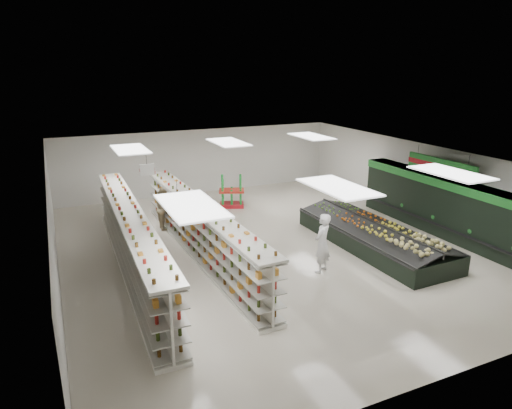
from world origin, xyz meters
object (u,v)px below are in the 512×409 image
gondola_left (132,243)px  shopper_main (322,243)px  produce_island (373,235)px  soda_endcap (232,192)px  gondola_center (200,231)px  shopper_background (164,208)px

gondola_left → shopper_main: 5.97m
gondola_left → shopper_main: (5.35, -2.65, 0.07)m
produce_island → soda_endcap: (-2.83, 6.55, 0.26)m
gondola_left → gondola_center: gondola_left is taller
gondola_center → soda_endcap: (3.02, 4.71, -0.14)m
produce_island → shopper_main: (-2.79, -1.02, 0.52)m
gondola_center → shopper_background: size_ratio=6.38×
gondola_left → produce_island: (8.14, -1.62, -0.45)m
gondola_left → shopper_background: bearing=62.6°
soda_endcap → shopper_main: size_ratio=0.75×
produce_island → soda_endcap: 7.14m
shopper_background → produce_island: bearing=-127.2°
shopper_background → soda_endcap: bearing=-64.6°
gondola_left → gondola_center: (2.30, 0.21, -0.04)m
gondola_left → shopper_main: gondola_left is taller
gondola_center → shopper_main: size_ratio=5.55×
soda_endcap → shopper_background: (-3.49, -1.58, 0.13)m
gondola_center → soda_endcap: 5.59m
produce_island → gondola_center: bearing=162.5°
gondola_center → produce_island: bearing=-19.2°
gondola_left → shopper_background: (1.82, 3.35, -0.05)m
shopper_main → shopper_background: bearing=-91.0°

